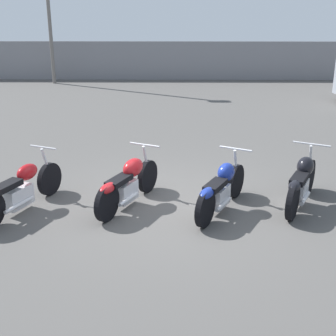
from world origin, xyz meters
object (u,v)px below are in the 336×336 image
(motorcycle_slot_0, at_px, (19,190))
(motorcycle_slot_1, at_px, (128,183))
(motorcycle_slot_3, at_px, (302,183))
(motorcycle_slot_2, at_px, (221,189))

(motorcycle_slot_0, relative_size, motorcycle_slot_1, 1.09)
(motorcycle_slot_3, bearing_deg, motorcycle_slot_2, -143.28)
(motorcycle_slot_1, height_order, motorcycle_slot_3, motorcycle_slot_3)
(motorcycle_slot_0, height_order, motorcycle_slot_3, motorcycle_slot_3)
(motorcycle_slot_1, distance_m, motorcycle_slot_3, 3.16)
(motorcycle_slot_0, distance_m, motorcycle_slot_2, 3.57)
(motorcycle_slot_0, xyz_separation_m, motorcycle_slot_3, (5.06, 0.31, 0.03))
(motorcycle_slot_2, bearing_deg, motorcycle_slot_3, 37.67)
(motorcycle_slot_0, height_order, motorcycle_slot_2, motorcycle_slot_2)
(motorcycle_slot_0, relative_size, motorcycle_slot_3, 1.13)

